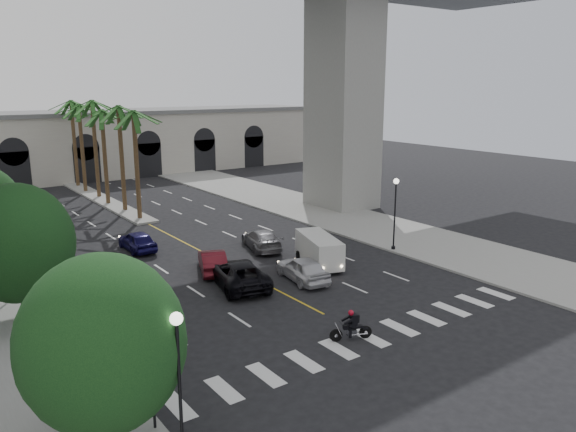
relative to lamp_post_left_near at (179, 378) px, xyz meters
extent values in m
plane|color=black|center=(11.40, 5.00, -3.22)|extent=(140.00, 140.00, 0.00)
cube|color=gray|center=(26.40, 20.00, -3.15)|extent=(8.00, 100.00, 0.15)
cube|color=gray|center=(11.40, 43.00, -3.12)|extent=(2.00, 24.00, 0.20)
cube|color=beige|center=(11.40, 60.00, 0.78)|extent=(70.00, 10.00, 8.00)
cube|color=slate|center=(11.40, 60.00, 5.03)|extent=(71.00, 10.50, 0.50)
cube|color=gray|center=(29.90, 27.00, 7.18)|extent=(5.00, 6.00, 20.80)
cylinder|color=#47331E|center=(11.40, 33.00, 1.53)|extent=(0.40, 0.40, 9.50)
cylinder|color=#47331E|center=(11.50, 37.00, 1.68)|extent=(0.40, 0.40, 9.80)
cylinder|color=#47331E|center=(11.20, 41.00, 1.43)|extent=(0.40, 0.40, 9.30)
cylinder|color=#47331E|center=(11.55, 45.00, 1.83)|extent=(0.40, 0.40, 10.10)
cylinder|color=#47331E|center=(11.30, 49.00, 1.58)|extent=(0.40, 0.40, 9.60)
cylinder|color=#47331E|center=(11.60, 53.00, 1.73)|extent=(0.40, 0.40, 9.90)
cylinder|color=#382616|center=(-1.60, 2.00, -2.05)|extent=(0.36, 0.36, 2.34)
ellipsoid|color=black|center=(-1.60, 2.00, 0.81)|extent=(5.20, 5.20, 5.72)
cylinder|color=#382616|center=(-1.60, 15.00, -2.00)|extent=(0.36, 0.36, 2.45)
ellipsoid|color=black|center=(-1.60, 15.00, 0.99)|extent=(5.44, 5.44, 5.98)
cylinder|color=black|center=(0.00, 0.00, -0.62)|extent=(0.11, 0.11, 5.00)
sphere|color=white|center=(0.00, 0.00, 1.93)|extent=(0.40, 0.40, 0.40)
cylinder|color=black|center=(0.00, 21.00, -3.04)|extent=(0.28, 0.28, 0.36)
cylinder|color=black|center=(0.00, 21.00, -0.62)|extent=(0.11, 0.11, 5.00)
sphere|color=white|center=(0.00, 21.00, 1.93)|extent=(0.40, 0.40, 0.40)
cylinder|color=black|center=(22.80, 13.00, -3.04)|extent=(0.28, 0.28, 0.36)
cylinder|color=black|center=(22.80, 13.00, -0.62)|extent=(0.11, 0.11, 5.00)
sphere|color=white|center=(22.80, 13.00, 1.93)|extent=(0.40, 0.40, 0.40)
cylinder|color=black|center=(0.10, 2.50, -1.47)|extent=(0.10, 0.10, 3.50)
cube|color=black|center=(0.10, 2.50, 0.03)|extent=(0.25, 0.18, 0.80)
cylinder|color=black|center=(0.10, 6.50, -1.47)|extent=(0.10, 0.10, 3.50)
cube|color=black|center=(0.10, 6.50, 0.03)|extent=(0.25, 0.18, 0.80)
cylinder|color=black|center=(9.82, 4.18, -2.91)|extent=(0.61, 0.32, 0.62)
cylinder|color=black|center=(11.20, 3.63, -2.91)|extent=(0.61, 0.32, 0.62)
cube|color=silver|center=(10.56, 3.89, -2.83)|extent=(0.49, 0.42, 0.27)
cube|color=black|center=(10.41, 3.94, -2.54)|extent=(0.61, 0.42, 0.21)
cube|color=black|center=(10.84, 3.77, -2.58)|extent=(0.52, 0.40, 0.12)
cylinder|color=black|center=(10.03, 4.09, -2.32)|extent=(0.24, 0.54, 0.03)
cube|color=black|center=(10.62, 3.86, -2.19)|extent=(0.39, 0.46, 0.53)
cube|color=black|center=(10.78, 3.80, -2.14)|extent=(0.25, 0.34, 0.39)
sphere|color=#B00B1F|center=(10.49, 3.91, -1.84)|extent=(0.27, 0.27, 0.27)
imported|color=silver|center=(13.64, 11.82, -2.45)|extent=(2.49, 4.73, 1.53)
imported|color=#531018|center=(9.90, 16.53, -2.49)|extent=(3.10, 4.70, 1.46)
imported|color=black|center=(9.90, 13.25, -2.43)|extent=(3.90, 6.17, 1.59)
imported|color=slate|center=(15.32, 19.06, -2.50)|extent=(3.33, 5.36, 1.45)
imported|color=#130F48|center=(7.74, 23.98, -2.49)|extent=(1.78, 4.32, 1.46)
cube|color=silver|center=(16.28, 13.52, -2.07)|extent=(3.20, 5.11, 1.78)
cube|color=black|center=(15.56, 11.38, -1.84)|extent=(1.63, 0.73, 0.76)
cylinder|color=black|center=(14.95, 12.19, -2.91)|extent=(0.43, 0.67, 0.62)
cylinder|color=black|center=(16.55, 11.66, -2.91)|extent=(0.43, 0.67, 0.62)
cylinder|color=black|center=(16.02, 15.39, -2.91)|extent=(0.43, 0.67, 0.62)
cylinder|color=black|center=(17.62, 14.86, -2.91)|extent=(0.43, 0.67, 0.62)
imported|color=black|center=(-2.22, 4.66, -2.15)|extent=(0.80, 0.69, 1.85)
camera|label=1|loc=(-6.26, -14.35, 8.64)|focal=35.00mm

